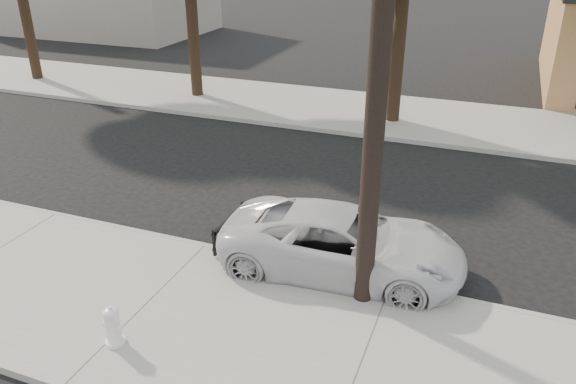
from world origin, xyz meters
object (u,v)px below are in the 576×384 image
(utility_pole, at_px, (380,46))
(traffic_cone, at_px, (334,270))
(fire_hydrant, at_px, (113,327))
(police_cruiser, at_px, (343,243))

(utility_pole, bearing_deg, traffic_cone, 162.46)
(utility_pole, height_order, fire_hydrant, utility_pole)
(fire_hydrant, bearing_deg, police_cruiser, 52.13)
(police_cruiser, bearing_deg, traffic_cone, 178.16)
(police_cruiser, bearing_deg, utility_pole, -147.79)
(utility_pole, bearing_deg, police_cruiser, 126.23)
(fire_hydrant, xyz_separation_m, traffic_cone, (2.83, 2.89, -0.02))
(utility_pole, distance_m, fire_hydrant, 6.08)
(utility_pole, xyz_separation_m, police_cruiser, (-0.66, 0.90, -4.03))
(utility_pole, height_order, traffic_cone, utility_pole)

